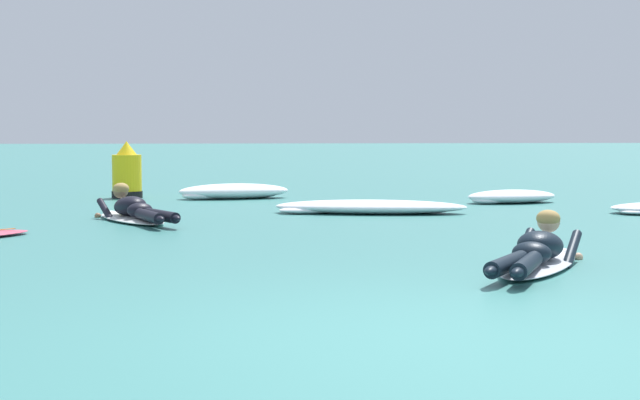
{
  "coord_description": "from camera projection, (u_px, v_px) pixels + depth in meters",
  "views": [
    {
      "loc": [
        -1.27,
        -6.0,
        1.26
      ],
      "look_at": [
        -0.2,
        5.72,
        0.41
      ],
      "focal_mm": 57.3,
      "sensor_mm": 36.0,
      "label": 1
    }
  ],
  "objects": [
    {
      "name": "ground_plane",
      "position": [
        308.0,
        206.0,
        16.1
      ],
      "size": [
        120.0,
        120.0,
        0.0
      ],
      "primitive_type": "plane",
      "color": "#387A75"
    },
    {
      "name": "whitewater_back",
      "position": [
        371.0,
        207.0,
        14.77
      ],
      "size": [
        2.89,
        1.33,
        0.2
      ],
      "color": "white",
      "rests_on": "ground"
    },
    {
      "name": "surfer_far",
      "position": [
        134.0,
        211.0,
        13.46
      ],
      "size": [
        1.38,
        2.37,
        0.53
      ],
      "color": "white",
      "rests_on": "ground"
    },
    {
      "name": "surfer_near",
      "position": [
        537.0,
        254.0,
        8.97
      ],
      "size": [
        1.54,
        2.33,
        0.55
      ],
      "color": "silver",
      "rests_on": "ground"
    },
    {
      "name": "whitewater_mid_left",
      "position": [
        512.0,
        197.0,
        16.8
      ],
      "size": [
        1.7,
        1.14,
        0.22
      ],
      "color": "white",
      "rests_on": "ground"
    },
    {
      "name": "whitewater_mid_right",
      "position": [
        234.0,
        192.0,
        17.8
      ],
      "size": [
        2.05,
        1.16,
        0.26
      ],
      "color": "white",
      "rests_on": "ground"
    },
    {
      "name": "channel_marker_buoy",
      "position": [
        127.0,
        175.0,
        17.97
      ],
      "size": [
        0.54,
        0.54,
        1.0
      ],
      "color": "yellow",
      "rests_on": "ground"
    }
  ]
}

